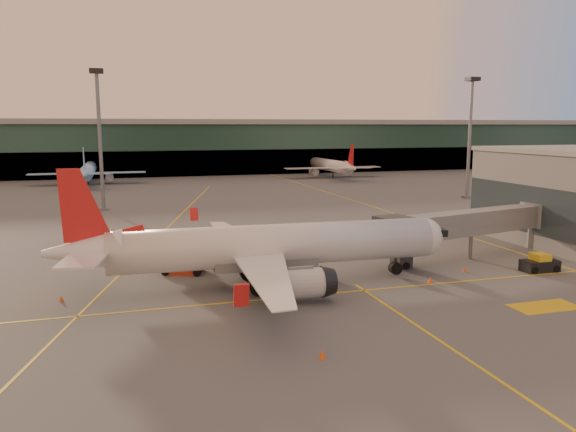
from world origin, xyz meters
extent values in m
plane|color=#4C4F54|center=(0.00, 0.00, 0.00)|extent=(600.00, 600.00, 0.00)
cube|color=gold|center=(0.00, 5.00, 0.01)|extent=(80.00, 0.25, 0.01)
cube|color=gold|center=(-10.00, 45.00, 0.01)|extent=(31.30, 115.98, 0.01)
cube|color=gold|center=(30.00, 70.00, 0.01)|extent=(0.25, 160.00, 0.01)
cube|color=gold|center=(5.00, -8.00, 0.01)|extent=(0.25, 30.00, 0.01)
cube|color=gold|center=(18.00, -4.00, 0.01)|extent=(6.00, 3.00, 0.01)
cube|color=#19382D|center=(0.00, 142.00, 8.00)|extent=(400.00, 18.00, 16.00)
cube|color=gray|center=(0.00, 142.00, 16.80)|extent=(400.00, 20.00, 1.60)
cube|color=black|center=(0.00, 133.50, 4.00)|extent=(400.00, 1.00, 8.00)
cube|color=#2D3D47|center=(33.05, 18.00, 5.00)|extent=(0.30, 21.60, 6.00)
cylinder|color=slate|center=(-20.00, 66.00, 12.50)|extent=(0.70, 0.70, 25.00)
cube|color=black|center=(-20.00, 66.00, 25.20)|extent=(2.40, 2.40, 0.80)
cube|color=slate|center=(-20.00, 66.00, 0.25)|extent=(1.60, 1.60, 0.50)
cylinder|color=slate|center=(55.00, 62.00, 12.50)|extent=(0.70, 0.70, 25.00)
cube|color=black|center=(55.00, 62.00, 25.20)|extent=(2.40, 2.40, 0.80)
cube|color=slate|center=(55.00, 62.00, 0.25)|extent=(1.60, 1.60, 0.50)
cylinder|color=white|center=(-2.57, 9.16, 4.06)|extent=(31.78, 5.35, 4.06)
sphere|color=white|center=(13.23, 8.52, 4.06)|extent=(3.98, 3.98, 3.98)
cube|color=black|center=(14.39, 8.47, 4.57)|extent=(1.93, 2.71, 0.71)
cone|color=white|center=(-20.30, 9.88, 4.37)|extent=(7.10, 4.14, 3.86)
cube|color=white|center=(-20.06, 6.40, 4.47)|extent=(4.40, 7.04, 0.20)
cylinder|color=silver|center=(-2.05, 2.96, 1.83)|extent=(4.35, 2.81, 2.64)
cylinder|color=black|center=(-4.99, 6.62, 0.91)|extent=(1.88, 1.49, 1.83)
cylinder|color=black|center=(-4.99, 6.62, 1.47)|extent=(0.37, 0.37, 1.12)
cube|color=white|center=(-19.78, 13.34, 4.47)|extent=(3.91, 6.85, 0.20)
cylinder|color=silver|center=(-1.55, 15.30, 1.83)|extent=(4.35, 2.81, 2.64)
cylinder|color=black|center=(-4.78, 11.89, 0.91)|extent=(1.88, 1.49, 1.83)
cylinder|color=black|center=(-4.78, 11.89, 1.47)|extent=(0.37, 0.37, 1.12)
cube|color=slate|center=(-3.73, 9.21, 2.74)|extent=(10.15, 3.65, 1.62)
cylinder|color=black|center=(10.15, 8.64, 0.91)|extent=(1.31, 0.86, 1.28)
cube|color=slate|center=(22.35, 13.33, 4.36)|extent=(23.89, 7.88, 2.70)
cube|color=#2D3035|center=(11.19, 11.25, 4.36)|extent=(4.07, 4.07, 3.00)
cube|color=#2D3035|center=(12.69, 12.15, 1.20)|extent=(1.60, 2.40, 2.40)
cylinder|color=black|center=(12.69, 11.05, 0.40)|extent=(0.80, 0.40, 0.80)
cylinder|color=black|center=(12.69, 13.25, 0.40)|extent=(0.80, 0.40, 0.80)
cylinder|color=slate|center=(22.35, 13.33, 1.53)|extent=(0.50, 0.50, 3.06)
cylinder|color=slate|center=(34.00, 16.00, 4.36)|extent=(4.40, 4.40, 3.00)
cylinder|color=slate|center=(34.00, 16.00, 1.53)|extent=(2.40, 2.40, 3.06)
cube|color=#A33017|center=(-10.71, 16.33, 0.71)|extent=(3.68, 3.27, 1.42)
cube|color=silver|center=(-10.98, 16.44, 2.94)|extent=(5.98, 4.31, 2.65)
cylinder|color=black|center=(-12.73, 15.94, 0.43)|extent=(0.91, 0.64, 0.85)
cylinder|color=black|center=(-9.58, 14.62, 0.43)|extent=(0.91, 0.64, 0.85)
cube|color=black|center=(26.08, 6.12, 0.62)|extent=(3.88, 2.14, 1.23)
cube|color=gold|center=(26.08, 6.12, 1.46)|extent=(1.63, 1.84, 1.01)
cylinder|color=black|center=(24.71, 5.27, 0.39)|extent=(0.80, 0.36, 0.79)
cylinder|color=black|center=(27.40, 5.18, 0.39)|extent=(0.80, 0.36, 0.79)
cone|color=#F34F0C|center=(18.19, 8.22, 0.27)|extent=(0.42, 0.42, 0.54)
cube|color=#F34F0C|center=(18.19, 8.22, 0.01)|extent=(0.36, 0.36, 0.03)
cone|color=#F34F0C|center=(-22.37, 9.74, 0.26)|extent=(0.42, 0.42, 0.53)
cube|color=#F34F0C|center=(-22.37, 9.74, 0.01)|extent=(0.36, 0.36, 0.03)
cone|color=#F34F0C|center=(-4.30, -8.72, 0.30)|extent=(0.48, 0.48, 0.61)
cube|color=#F34F0C|center=(-4.30, -8.72, 0.02)|extent=(0.41, 0.41, 0.03)
cone|color=#F34F0C|center=(-4.95, 26.23, 0.29)|extent=(0.45, 0.45, 0.57)
cube|color=#F34F0C|center=(-4.95, 26.23, 0.02)|extent=(0.39, 0.39, 0.03)
cone|color=#F34F0C|center=(12.42, 5.54, 0.30)|extent=(0.48, 0.48, 0.61)
cube|color=#F34F0C|center=(12.42, 5.54, 0.02)|extent=(0.41, 0.41, 0.03)
camera|label=1|loc=(-16.83, -42.36, 15.50)|focal=35.00mm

